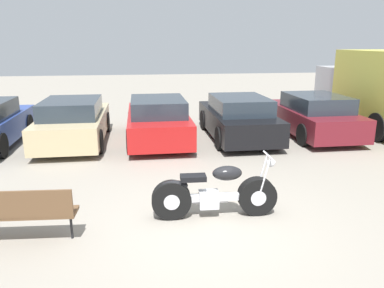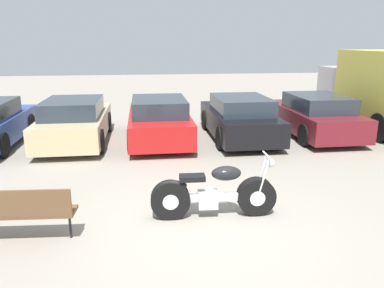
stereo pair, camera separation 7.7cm
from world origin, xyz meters
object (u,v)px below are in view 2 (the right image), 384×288
Objects in this scene: parked_car_champagne at (75,122)px; parked_car_red at (159,120)px; motorcycle at (212,194)px; parked_car_black at (239,118)px; parked_car_maroon at (314,116)px; park_bench at (16,209)px.

parked_car_champagne is 2.53m from parked_car_red.
motorcycle is 6.35m from parked_car_champagne.
parked_car_maroon is (2.53, 0.05, 0.00)m from parked_car_black.
motorcycle is 6.96m from parked_car_maroon.
parked_car_black is 2.40× the size of park_bench.
parked_car_maroon is at bearing 50.96° from motorcycle.
parked_car_champagne reaches higher than park_bench.
motorcycle is 0.53× the size of parked_car_maroon.
motorcycle is 0.53× the size of parked_car_red.
motorcycle is at bearing -59.73° from parked_car_champagne.
motorcycle is 0.53× the size of parked_car_black.
parked_car_champagne is 1.00× the size of parked_car_black.
parked_car_black is 1.00× the size of parked_car_maroon.
parked_car_maroon is at bearing 38.13° from park_bench.
parked_car_red is at bearing -179.70° from parked_car_maroon.
park_bench is (-4.97, -5.83, -0.10)m from parked_car_black.
parked_car_black reaches higher than park_bench.
motorcycle is at bearing -82.90° from parked_car_red.
parked_car_red is 5.05m from parked_car_maroon.
parked_car_black is at bearing -1.40° from parked_car_champagne.
motorcycle is at bearing -129.04° from parked_car_maroon.
parked_car_red is at bearing 179.44° from parked_car_black.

